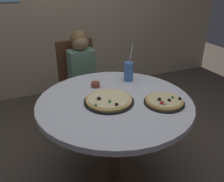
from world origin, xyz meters
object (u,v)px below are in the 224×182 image
dining_table (115,113)px  chair_wooden (79,79)px  pizza_veggie (109,100)px  pizza_cheese (164,101)px  sauce_bowl (95,85)px  soda_cup (128,71)px  diner_child (85,90)px

dining_table → chair_wooden: chair_wooden is taller
pizza_veggie → pizza_cheese: 0.39m
pizza_cheese → sauce_bowl: (-0.35, 0.45, 0.00)m
soda_cup → sauce_bowl: bearing=-176.6°
dining_table → soda_cup: size_ratio=3.66×
dining_table → sauce_bowl: 0.30m
chair_wooden → pizza_cheese: 1.22m
pizza_cheese → sauce_bowl: bearing=128.1°
diner_child → sauce_bowl: bearing=-96.3°
chair_wooden → sauce_bowl: (-0.05, -0.71, 0.24)m
dining_table → pizza_veggie: size_ratio=3.14×
pizza_cheese → sauce_bowl: size_ratio=4.07×
sauce_bowl → soda_cup: bearing=3.4°
soda_cup → diner_child: bearing=115.8°
dining_table → diner_child: (0.00, 0.79, -0.16)m
chair_wooden → pizza_cheese: chair_wooden is taller
diner_child → pizza_cheese: diner_child is taller
dining_table → diner_child: size_ratio=1.04×
chair_wooden → soda_cup: (0.26, -0.69, 0.30)m
pizza_cheese → chair_wooden: bearing=104.8°
sauce_bowl → chair_wooden: bearing=86.2°
dining_table → pizza_veggie: bearing=-164.1°
chair_wooden → diner_child: diner_child is taller
dining_table → diner_child: 0.81m
diner_child → soda_cup: size_ratio=3.52×
chair_wooden → pizza_veggie: 1.02m
pizza_cheese → soda_cup: soda_cup is taller
diner_child → soda_cup: (0.25, -0.51, 0.35)m
chair_wooden → pizza_veggie: bearing=-92.6°
pizza_cheese → sauce_bowl: 0.57m
pizza_veggie → sauce_bowl: 0.28m
sauce_bowl → diner_child: bearing=83.7°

